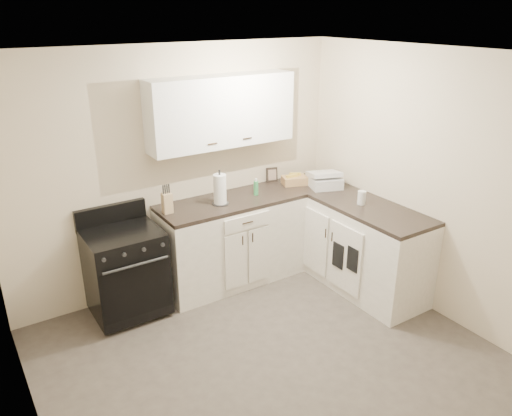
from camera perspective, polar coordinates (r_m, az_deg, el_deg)
floor at (r=4.37m, az=2.77°, el=-17.90°), size 3.60×3.60×0.00m
ceiling at (r=3.37m, az=3.57°, el=16.81°), size 3.60×3.60×0.00m
wall_back at (r=5.16m, az=-8.71°, el=4.22°), size 3.60×0.00×3.60m
wall_right at (r=4.91m, az=20.40°, el=2.12°), size 0.00×3.60×3.60m
wall_left at (r=3.12m, az=-25.21°, el=-10.15°), size 0.00×3.60×3.60m
base_cabinets_back at (r=5.39m, az=-2.77°, el=-3.94°), size 1.55×0.60×0.90m
base_cabinets_right at (r=5.51m, az=10.44°, el=-3.70°), size 0.60×1.90×0.90m
countertop_back at (r=5.20m, az=-2.86°, el=0.73°), size 1.55×0.60×0.04m
countertop_right at (r=5.33m, az=10.78°, el=0.87°), size 0.60×1.90×0.04m
upper_cabinets at (r=5.07m, az=-3.93°, el=10.98°), size 1.55×0.30×0.70m
stove at (r=4.95m, az=-14.61°, el=-7.08°), size 0.68×0.59×0.83m
knife_block at (r=4.90m, az=-10.12°, el=0.55°), size 0.09×0.08×0.20m
paper_towel at (r=5.04m, az=-4.14°, el=2.13°), size 0.13×0.13×0.31m
soap_bottle at (r=5.30m, az=-0.00°, el=2.29°), size 0.06×0.06×0.15m
picture_frame at (r=5.73m, az=1.82°, el=3.83°), size 0.14×0.08×0.16m
wicker_basket at (r=5.66m, az=4.42°, el=3.17°), size 0.31×0.26×0.09m
countertop_grill at (r=5.60m, az=7.87°, el=2.98°), size 0.41×0.40×0.12m
glass_jar at (r=5.17m, az=11.98°, el=1.17°), size 0.10×0.10×0.14m
oven_mitt_near at (r=5.02m, az=11.00°, el=-5.79°), size 0.02×0.14×0.25m
oven_mitt_far at (r=5.17m, az=9.39°, el=-5.38°), size 0.02×0.15×0.26m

